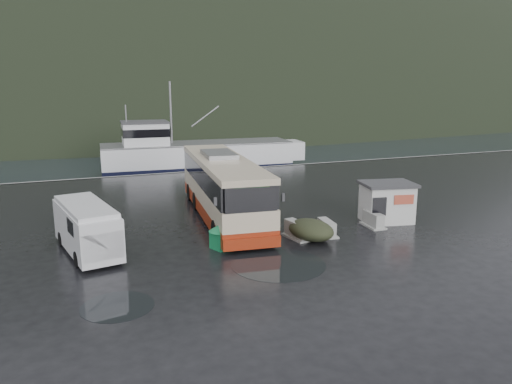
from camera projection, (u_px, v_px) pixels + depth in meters
name	position (u px, v px, depth m)	size (l,w,h in m)	color
ground	(226.00, 239.00, 26.11)	(160.00, 160.00, 0.00)	black
harbor_water	(93.00, 113.00, 126.18)	(300.00, 180.00, 0.02)	black
quay_edge	(157.00, 174.00, 44.30)	(160.00, 0.60, 1.50)	#999993
headland	(96.00, 97.00, 257.06)	(780.00, 540.00, 570.00)	black
coach_bus	(223.00, 217.00, 30.32)	(3.35, 13.62, 3.86)	#C1AF92
white_van	(89.00, 252.00, 24.07)	(2.01, 5.83, 2.43)	silver
waste_bin_left	(222.00, 248.00, 24.66)	(0.93, 0.93, 1.29)	#167E45
waste_bin_right	(239.00, 237.00, 26.48)	(0.98, 0.98, 1.36)	#167E45
dome_tent	(311.00, 240.00, 25.99)	(1.95, 2.73, 1.07)	#2A2F1C
ticket_kiosk	(386.00, 221.00, 29.39)	(2.99, 2.26, 2.34)	silver
jersey_barrier_a	(297.00, 238.00, 26.28)	(0.89, 1.79, 0.89)	#999993
jersey_barrier_b	(326.00, 235.00, 26.77)	(0.82, 1.63, 0.82)	#999993
jersey_barrier_c	(373.00, 227.00, 28.33)	(0.84, 1.68, 0.84)	#999993
fishing_trawler	(198.00, 159.00, 52.81)	(23.23, 5.11, 9.29)	silver
puddles	(239.00, 274.00, 21.33)	(10.75, 5.30, 0.01)	black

